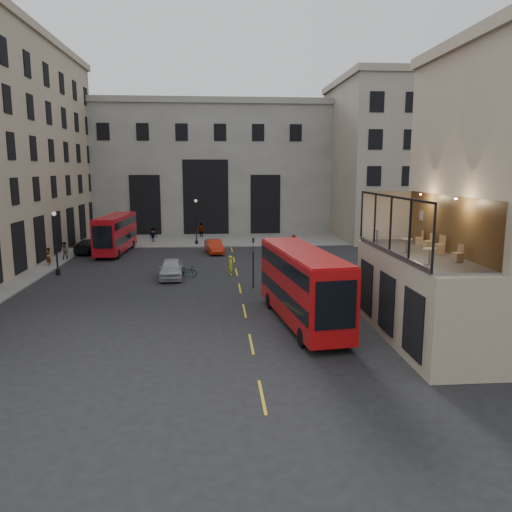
{
  "coord_description": "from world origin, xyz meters",
  "views": [
    {
      "loc": [
        -3.72,
        -24.18,
        8.81
      ],
      "look_at": [
        -1.04,
        8.84,
        3.0
      ],
      "focal_mm": 35.0,
      "sensor_mm": 36.0,
      "label": 1
    }
  ],
  "objects": [
    {
      "name": "host_frontage",
      "position": [
        6.5,
        0.0,
        2.25
      ],
      "size": [
        3.0,
        11.0,
        4.5
      ],
      "primitive_type": "cube",
      "color": "tan",
      "rests_on": "ground"
    },
    {
      "name": "traffic_light_near",
      "position": [
        -1.0,
        12.0,
        2.42
      ],
      "size": [
        0.16,
        0.2,
        3.8
      ],
      "color": "black",
      "rests_on": "ground"
    },
    {
      "name": "traffic_light_far",
      "position": [
        -15.0,
        28.0,
        2.42
      ],
      "size": [
        0.16,
        0.2,
        3.8
      ],
      "color": "black",
      "rests_on": "ground"
    },
    {
      "name": "pedestrian_a",
      "position": [
        -18.32,
        24.79,
        0.9
      ],
      "size": [
        0.93,
        0.75,
        1.81
      ],
      "primitive_type": "imported",
      "rotation": [
        0.0,
        0.0,
        -0.07
      ],
      "color": "gray",
      "rests_on": "ground"
    },
    {
      "name": "cafe_chair_d",
      "position": [
        7.66,
        2.7,
        4.84
      ],
      "size": [
        0.46,
        0.46,
        0.79
      ],
      "color": "tan",
      "rests_on": "cafe_floor"
    },
    {
      "name": "building_right",
      "position": [
        20.0,
        39.97,
        10.39
      ],
      "size": [
        16.6,
        18.6,
        20.0
      ],
      "color": "gray",
      "rests_on": "ground"
    },
    {
      "name": "cafe_table_mid",
      "position": [
        5.96,
        0.21,
        5.07
      ],
      "size": [
        0.57,
        0.57,
        0.72
      ],
      "color": "beige",
      "rests_on": "cafe_floor"
    },
    {
      "name": "ground",
      "position": [
        0.0,
        0.0,
        0.0
      ],
      "size": [
        140.0,
        140.0,
        0.0
      ],
      "primitive_type": "plane",
      "color": "black",
      "rests_on": "ground"
    },
    {
      "name": "cafe_chair_c",
      "position": [
        7.55,
        1.18,
        4.85
      ],
      "size": [
        0.43,
        0.43,
        0.83
      ],
      "color": "#CDB876",
      "rests_on": "cafe_floor"
    },
    {
      "name": "pedestrian_e",
      "position": [
        -19.0,
        21.88,
        0.86
      ],
      "size": [
        0.53,
        0.7,
        1.73
      ],
      "primitive_type": "imported",
      "rotation": [
        0.0,
        0.0,
        4.52
      ],
      "color": "gray",
      "rests_on": "ground"
    },
    {
      "name": "cyclist",
      "position": [
        -2.53,
        16.91,
        0.82
      ],
      "size": [
        0.53,
        0.68,
        1.65
      ],
      "primitive_type": "imported",
      "rotation": [
        0.0,
        0.0,
        1.82
      ],
      "color": "#ADD516",
      "rests_on": "ground"
    },
    {
      "name": "cafe_floor",
      "position": [
        6.5,
        0.0,
        4.55
      ],
      "size": [
        3.0,
        10.0,
        0.1
      ],
      "primitive_type": "cube",
      "color": "slate",
      "rests_on": "host_frontage"
    },
    {
      "name": "car_a",
      "position": [
        -7.38,
        15.99,
        0.79
      ],
      "size": [
        2.01,
        4.71,
        1.59
      ],
      "primitive_type": "imported",
      "rotation": [
        0.0,
        0.0,
        0.03
      ],
      "color": "#A4A7AC",
      "rests_on": "ground"
    },
    {
      "name": "pedestrian_b",
      "position": [
        -11.23,
        35.91,
        0.9
      ],
      "size": [
        1.29,
        1.3,
        1.8
      ],
      "primitive_type": "imported",
      "rotation": [
        0.0,
        0.0,
        0.8
      ],
      "color": "gray",
      "rests_on": "ground"
    },
    {
      "name": "cafe_chair_b",
      "position": [
        7.41,
        -0.32,
        4.88
      ],
      "size": [
        0.54,
        0.54,
        0.93
      ],
      "color": "tan",
      "rests_on": "cafe_floor"
    },
    {
      "name": "street_lamp_a",
      "position": [
        -17.0,
        18.0,
        2.39
      ],
      "size": [
        0.36,
        0.36,
        5.33
      ],
      "color": "black",
      "rests_on": "ground"
    },
    {
      "name": "host_building_main",
      "position": [
        9.95,
        0.0,
        7.79
      ],
      "size": [
        7.26,
        11.4,
        15.1
      ],
      "color": "tan",
      "rests_on": "ground"
    },
    {
      "name": "pavement_far",
      "position": [
        -6.0,
        38.0,
        0.06
      ],
      "size": [
        40.0,
        12.0,
        0.12
      ],
      "primitive_type": "cube",
      "color": "slate",
      "rests_on": "ground"
    },
    {
      "name": "pedestrian_c",
      "position": [
        -5.61,
        40.0,
        0.97
      ],
      "size": [
        1.21,
        1.03,
        1.95
      ],
      "primitive_type": "imported",
      "rotation": [
        0.0,
        0.0,
        3.73
      ],
      "color": "gray",
      "rests_on": "ground"
    },
    {
      "name": "car_b",
      "position": [
        -3.93,
        27.92,
        0.71
      ],
      "size": [
        2.21,
        4.5,
        1.42
      ],
      "primitive_type": "imported",
      "rotation": [
        0.0,
        0.0,
        0.17
      ],
      "color": "#AB210A",
      "rests_on": "ground"
    },
    {
      "name": "bus_near",
      "position": [
        1.15,
        3.25,
        2.41
      ],
      "size": [
        3.73,
        10.96,
        4.29
      ],
      "color": "#AF0C0E",
      "rests_on": "ground"
    },
    {
      "name": "bus_far",
      "position": [
        -14.26,
        28.99,
        2.24
      ],
      "size": [
        2.83,
        10.12,
        4.0
      ],
      "color": "#A40B13",
      "rests_on": "ground"
    },
    {
      "name": "car_c",
      "position": [
        -17.0,
        29.35,
        0.73
      ],
      "size": [
        2.97,
        5.34,
        1.46
      ],
      "primitive_type": "imported",
      "rotation": [
        0.0,
        0.0,
        2.95
      ],
      "color": "black",
      "rests_on": "ground"
    },
    {
      "name": "cafe_table_far",
      "position": [
        5.46,
        3.41,
        5.17
      ],
      "size": [
        0.69,
        0.69,
        0.86
      ],
      "color": "beige",
      "rests_on": "cafe_floor"
    },
    {
      "name": "cafe_chair_a",
      "position": [
        7.3,
        -2.54,
        4.85
      ],
      "size": [
        0.49,
        0.49,
        0.81
      ],
      "color": "tan",
      "rests_on": "cafe_floor"
    },
    {
      "name": "cafe_table_near",
      "position": [
        5.76,
        -3.01,
        5.08
      ],
      "size": [
        0.58,
        0.58,
        0.72
      ],
      "color": "beige",
      "rests_on": "cafe_floor"
    },
    {
      "name": "gateway",
      "position": [
        -5.0,
        47.99,
        9.39
      ],
      "size": [
        35.0,
        10.6,
        18.0
      ],
      "color": "#9E9C93",
      "rests_on": "ground"
    },
    {
      "name": "street_lamp_b",
      "position": [
        -6.0,
        34.0,
        2.39
      ],
      "size": [
        0.36,
        0.36,
        5.33
      ],
      "color": "black",
      "rests_on": "ground"
    },
    {
      "name": "bicycle",
      "position": [
        -6.18,
        16.49,
        0.47
      ],
      "size": [
        1.9,
        1.24,
        0.94
      ],
      "primitive_type": "imported",
      "rotation": [
        0.0,
        0.0,
        1.2
      ],
      "color": "gray",
      "rests_on": "ground"
    },
    {
      "name": "pedestrian_d",
      "position": [
        4.7,
        28.95,
        0.87
      ],
      "size": [
        0.79,
        0.98,
        1.73
      ],
      "primitive_type": "imported",
      "rotation": [
        0.0,
        0.0,
        1.89
      ],
      "color": "gray",
      "rests_on": "ground"
    }
  ]
}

